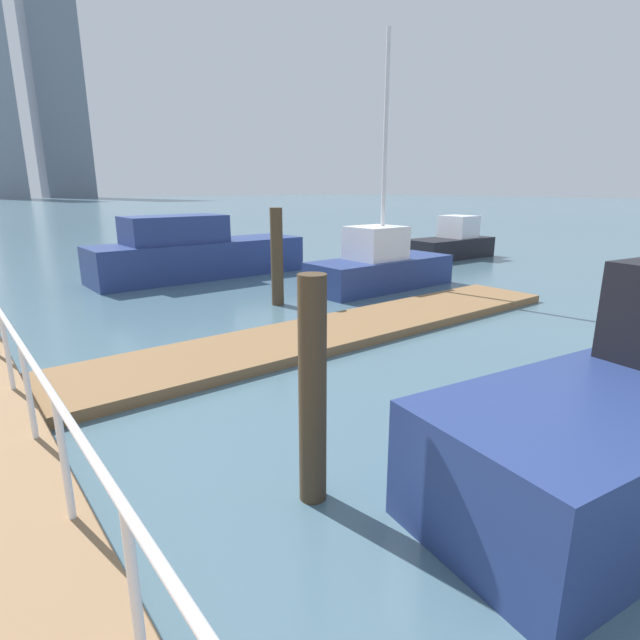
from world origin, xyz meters
TOP-DOWN VIEW (x-y plane):
  - ground_plane at (0.00, 20.00)m, footprint 300.00×300.00m
  - floating_dock at (2.75, 11.68)m, footprint 12.50×2.00m
  - boardwalk_railing at (-3.15, 8.05)m, footprint 0.06×23.66m
  - dock_piling_0 at (6.70, 15.44)m, footprint 0.35×0.35m
  - dock_piling_2 at (4.75, 7.05)m, footprint 0.36×0.36m
  - dock_piling_3 at (3.27, 14.79)m, footprint 0.32×0.32m
  - dock_piling_4 at (-1.10, 7.52)m, footprint 0.27×0.27m
  - moored_boat_1 at (14.28, 17.67)m, footprint 4.16×1.82m
  - moored_boat_2 at (6.95, 14.72)m, footprint 4.81×1.79m
  - moored_boat_4 at (3.34, 19.98)m, footprint 7.31×2.16m
  - skyline_tower_3 at (31.95, 174.00)m, footprint 14.02×10.11m

SIDE VIEW (x-z plane):
  - ground_plane at x=0.00m, z-range 0.00..0.00m
  - floating_dock at x=2.75m, z-range 0.00..0.18m
  - moored_boat_1 at x=14.28m, z-range -0.29..1.52m
  - moored_boat_2 at x=6.95m, z-range -2.92..4.30m
  - dock_piling_2 at x=4.75m, z-range 0.00..1.54m
  - moored_boat_4 at x=3.34m, z-range -0.23..1.88m
  - dock_piling_0 at x=6.70m, z-range 0.00..1.73m
  - dock_piling_4 at x=-1.10m, z-range 0.00..2.26m
  - boardwalk_railing at x=-3.15m, z-range 0.70..1.78m
  - dock_piling_3 at x=3.27m, z-range 0.00..2.51m
  - skyline_tower_3 at x=31.95m, z-range 0.00..66.82m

